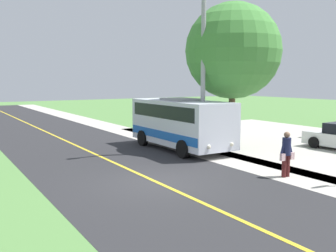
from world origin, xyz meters
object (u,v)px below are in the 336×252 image
shuttle_bus_front (181,121)px  street_light_pole (201,64)px  pedestrian_with_bags (286,153)px  tree_curbside (233,51)px

shuttle_bus_front → street_light_pole: 3.40m
pedestrian_with_bags → tree_curbside: bearing=-113.0°
shuttle_bus_front → pedestrian_with_bags: 7.26m
pedestrian_with_bags → shuttle_bus_front: bearing=-88.7°
street_light_pole → tree_curbside: size_ratio=1.05×
shuttle_bus_front → tree_curbside: size_ratio=0.86×
tree_curbside → street_light_pole: bearing=10.4°
pedestrian_with_bags → street_light_pole: bearing=-91.5°
shuttle_bus_front → street_light_pole: (-0.31, 1.41, 3.08)m
street_light_pole → shuttle_bus_front: bearing=-77.5°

